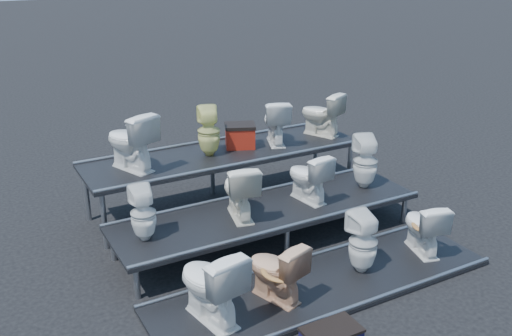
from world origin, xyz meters
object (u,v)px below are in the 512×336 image
toilet_2 (363,242)px  toilet_6 (308,177)px  toilet_0 (210,284)px  toilet_10 (276,121)px  toilet_9 (209,131)px  red_crate (240,137)px  toilet_4 (143,214)px  toilet_7 (365,162)px  toilet_8 (130,141)px  toilet_1 (276,270)px  toilet_3 (423,226)px  toilet_11 (321,114)px  toilet_5 (240,190)px

toilet_2 → toilet_6: size_ratio=1.11×
toilet_0 → toilet_10: 3.56m
toilet_9 → red_crate: size_ratio=1.69×
toilet_0 → toilet_10: toilet_10 is taller
toilet_4 → toilet_7: toilet_7 is taller
toilet_7 → toilet_9: (-1.86, 1.30, 0.38)m
toilet_4 → toilet_10: (2.58, 1.30, 0.41)m
toilet_0 → toilet_8: (0.02, 2.60, 0.78)m
toilet_10 → toilet_1: bearing=80.9°
toilet_1 → toilet_3: bearing=162.3°
toilet_8 → toilet_9: size_ratio=1.12×
toilet_0 → toilet_11: (3.17, 2.60, 0.73)m
toilet_3 → toilet_6: toilet_6 is taller
toilet_1 → toilet_10: 3.12m
toilet_4 → toilet_9: (1.45, 1.30, 0.43)m
toilet_4 → red_crate: 2.46m
toilet_0 → toilet_8: toilet_8 is taller
toilet_1 → red_crate: size_ratio=1.65×
toilet_2 → toilet_1: bearing=0.6°
toilet_9 → toilet_11: (1.98, 0.00, -0.01)m
toilet_3 → toilet_6: bearing=-39.6°
toilet_3 → toilet_4: (-3.23, 1.30, 0.39)m
toilet_2 → toilet_7: 1.72m
toilet_4 → toilet_8: 1.41m
toilet_2 → toilet_7: (1.05, 1.30, 0.40)m
toilet_0 → toilet_5: (1.02, 1.30, 0.34)m
toilet_1 → toilet_2: (1.21, 0.00, 0.03)m
toilet_6 → toilet_8: toilet_8 is taller
toilet_6 → toilet_9: 1.62m
toilet_11 → toilet_6: bearing=25.3°
toilet_9 → toilet_10: toilet_9 is taller
toilet_2 → toilet_9: toilet_9 is taller
toilet_1 → toilet_7: 2.64m
toilet_3 → toilet_4: toilet_4 is taller
toilet_3 → toilet_7: (0.08, 1.30, 0.43)m
toilet_1 → toilet_9: size_ratio=0.98×
toilet_11 → toilet_0: bearing=14.9°
toilet_9 → toilet_11: toilet_9 is taller
toilet_0 → toilet_2: toilet_0 is taller
toilet_6 → toilet_7: bearing=172.9°
toilet_8 → red_crate: 1.75m
toilet_0 → toilet_7: 3.33m
toilet_1 → toilet_11: toilet_11 is taller
toilet_4 → toilet_3: bearing=163.2°
toilet_7 → toilet_0: bearing=42.8°
toilet_6 → toilet_5: bearing=-7.1°
toilet_7 → toilet_5: bearing=19.7°
toilet_5 → toilet_8: toilet_8 is taller
toilet_7 → red_crate: 1.92m
toilet_8 → toilet_11: 3.14m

